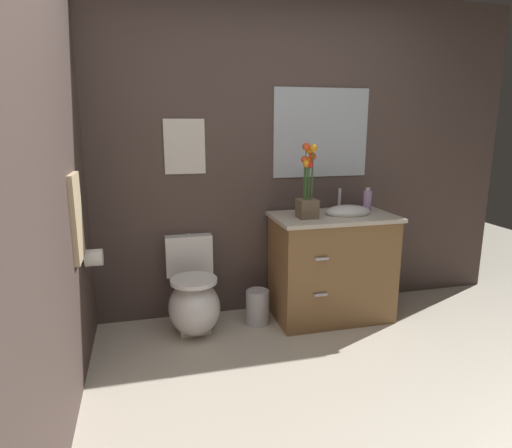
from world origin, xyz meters
The scene contains 12 objects.
ground_plane centered at (0.00, 0.00, 0.00)m, with size 8.60×8.60×0.00m, color beige.
wall_back centered at (0.20, 1.69, 1.25)m, with size 4.01×0.05×2.50m, color #4C3D38.
wall_left centered at (-1.32, 0.50, 1.25)m, with size 0.05×4.65×2.50m, color #4C3D38.
toilet centered at (-0.57, 1.39, 0.24)m, with size 0.38×0.59×0.69m.
vanity_cabinet centered at (0.53, 1.36, 0.43)m, with size 0.94×0.56×1.02m.
flower_vase centered at (0.29, 1.31, 1.04)m, with size 0.14×0.14×0.55m.
soap_bottle centered at (0.85, 1.45, 0.92)m, with size 0.07×0.07×0.19m.
trash_bin centered at (-0.08, 1.37, 0.14)m, with size 0.18×0.18×0.27m.
wall_poster centered at (-0.57, 1.65, 1.36)m, with size 0.30×0.01×0.41m, color silver.
wall_mirror centered at (0.52, 1.65, 1.45)m, with size 0.80×0.01×0.70m, color #B2BCC6.
hanging_towel centered at (-1.28, 1.01, 0.98)m, with size 0.03×0.28×0.52m, color tan.
toilet_paper_roll centered at (-1.22, 1.19, 0.68)m, with size 0.11×0.11×0.11m, color white.
Camera 1 is at (-0.88, -1.71, 1.53)m, focal length 30.87 mm.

